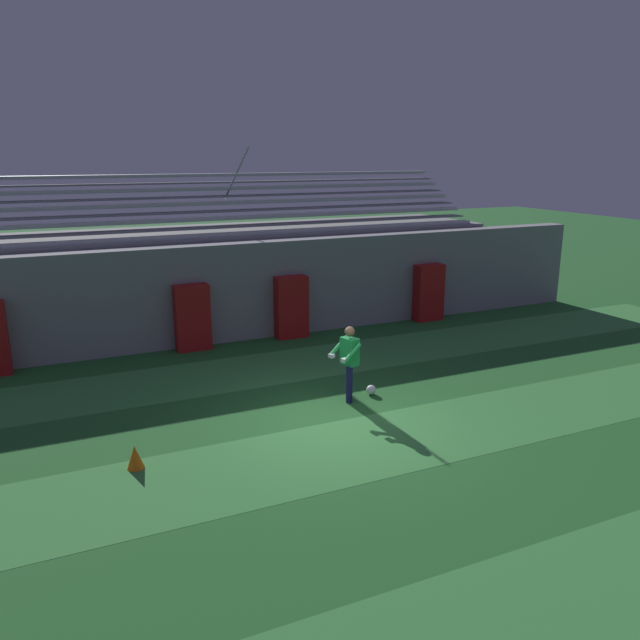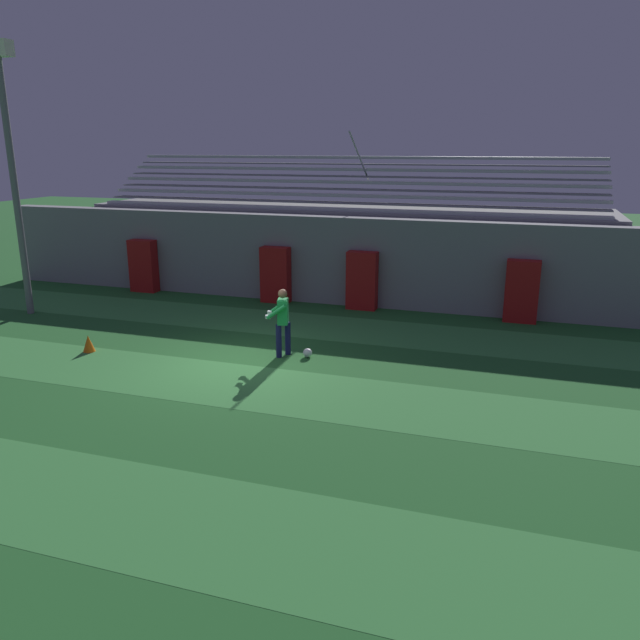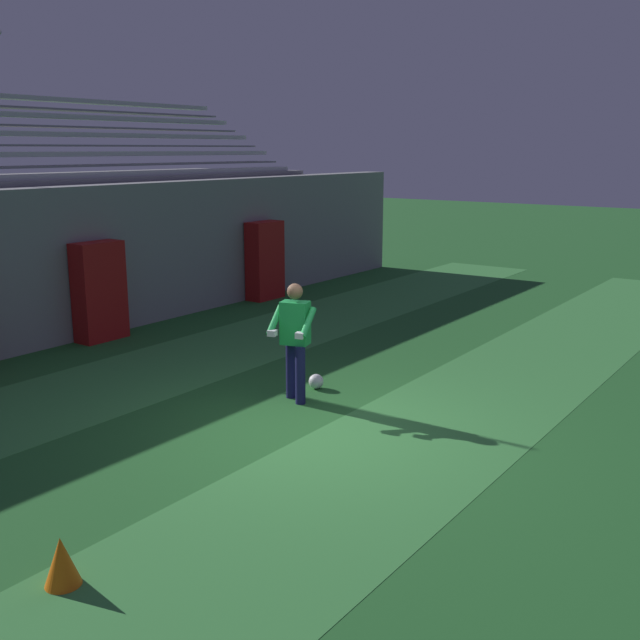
% 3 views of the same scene
% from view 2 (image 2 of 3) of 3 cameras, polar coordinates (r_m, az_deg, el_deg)
% --- Properties ---
extents(ground_plane, '(80.00, 80.00, 0.00)m').
position_cam_2_polar(ground_plane, '(14.81, -7.51, -4.06)').
color(ground_plane, '#236028').
extents(turf_stripe_near, '(28.00, 2.41, 0.01)m').
position_cam_2_polar(turf_stripe_near, '(10.25, -22.57, -14.59)').
color(turf_stripe_near, '#38843D').
rests_on(turf_stripe_near, ground).
extents(turf_stripe_mid, '(28.00, 2.41, 0.01)m').
position_cam_2_polar(turf_stripe_mid, '(13.83, -9.61, -5.59)').
color(turf_stripe_mid, '#38843D').
rests_on(turf_stripe_mid, ground).
extents(turf_stripe_far, '(28.00, 2.41, 0.01)m').
position_cam_2_polar(turf_stripe_far, '(18.00, -2.51, -0.35)').
color(turf_stripe_far, '#38843D').
rests_on(turf_stripe_far, ground).
extents(back_wall, '(24.00, 0.60, 2.80)m').
position_cam_2_polar(back_wall, '(20.31, 0.29, 5.55)').
color(back_wall, gray).
rests_on(back_wall, ground).
extents(padding_pillar_gate_left, '(0.94, 0.44, 1.82)m').
position_cam_2_polar(padding_pillar_gate_left, '(20.39, -4.08, 4.14)').
color(padding_pillar_gate_left, maroon).
rests_on(padding_pillar_gate_left, ground).
extents(padding_pillar_gate_right, '(0.94, 0.44, 1.82)m').
position_cam_2_polar(padding_pillar_gate_right, '(19.49, 3.86, 3.61)').
color(padding_pillar_gate_right, maroon).
rests_on(padding_pillar_gate_right, ground).
extents(padding_pillar_far_left, '(0.94, 0.44, 1.82)m').
position_cam_2_polar(padding_pillar_far_left, '(22.72, -15.84, 4.78)').
color(padding_pillar_far_left, maroon).
rests_on(padding_pillar_far_left, ground).
extents(padding_pillar_far_right, '(0.94, 0.44, 1.82)m').
position_cam_2_polar(padding_pillar_far_right, '(18.92, 17.96, 2.51)').
color(padding_pillar_far_right, maroon).
rests_on(padding_pillar_far_right, ground).
extents(bleacher_stand, '(18.00, 4.05, 5.43)m').
position_cam_2_polar(bleacher_stand, '(22.51, 2.15, 6.80)').
color(bleacher_stand, gray).
rests_on(bleacher_stand, ground).
extents(floodlight_pole, '(0.90, 0.36, 7.76)m').
position_cam_2_polar(floodlight_pole, '(20.53, -26.52, 13.99)').
color(floodlight_pole, slate).
rests_on(floodlight_pole, ground).
extents(goalkeeper, '(0.62, 0.68, 1.67)m').
position_cam_2_polar(goalkeeper, '(15.04, -3.47, 0.17)').
color(goalkeeper, '#19194C').
rests_on(goalkeeper, ground).
extents(soccer_ball, '(0.22, 0.22, 0.22)m').
position_cam_2_polar(soccer_ball, '(15.15, -1.15, -3.02)').
color(soccer_ball, white).
rests_on(soccer_ball, ground).
extents(traffic_cone, '(0.30, 0.30, 0.42)m').
position_cam_2_polar(traffic_cone, '(16.57, -20.40, -2.03)').
color(traffic_cone, orange).
rests_on(traffic_cone, ground).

